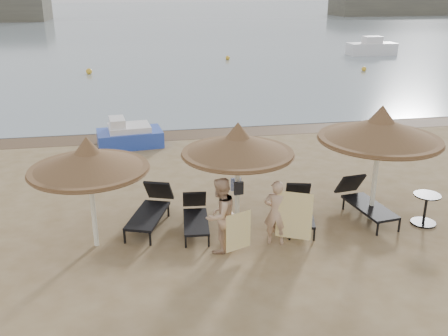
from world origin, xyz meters
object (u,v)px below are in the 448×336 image
at_px(side_table, 425,210).
at_px(person_left, 220,210).
at_px(palapa_left, 88,160).
at_px(lounger_far_right, 364,200).
at_px(palapa_center, 238,145).
at_px(lounger_near_right, 299,207).
at_px(person_right, 276,208).
at_px(pedal_boat, 129,135).
at_px(palapa_right, 380,130).
at_px(lounger_near_left, 195,215).
at_px(lounger_far_left, 151,208).

relative_size(side_table, person_left, 0.39).
relative_size(palapa_left, lounger_far_right, 1.24).
bearing_deg(lounger_far_right, palapa_center, 172.86).
relative_size(lounger_near_right, person_right, 1.09).
distance_m(person_right, pedal_boat, 8.92).
bearing_deg(palapa_right, side_table, -23.52).
height_order(side_table, person_left, person_left).
relative_size(palapa_left, person_left, 1.31).
relative_size(lounger_near_left, side_table, 2.27).
relative_size(palapa_right, person_right, 1.65).
distance_m(lounger_far_left, side_table, 6.97).
distance_m(lounger_near_left, side_table, 5.84).
distance_m(palapa_left, person_left, 3.12).
bearing_deg(palapa_right, palapa_center, 176.88).
bearing_deg(palapa_left, lounger_far_right, 3.72).
xyz_separation_m(lounger_near_right, lounger_far_right, (1.79, 0.05, 0.03)).
height_order(palapa_right, lounger_far_right, palapa_right).
relative_size(palapa_left, pedal_boat, 1.07).
bearing_deg(lounger_far_right, side_table, -38.35).
bearing_deg(palapa_right, lounger_far_left, 172.57).
bearing_deg(lounger_near_right, lounger_far_left, -174.18).
xyz_separation_m(palapa_right, lounger_near_right, (-1.90, 0.19, -2.02)).
xyz_separation_m(palapa_left, palapa_center, (3.45, 0.39, 0.04)).
height_order(palapa_left, pedal_boat, palapa_left).
distance_m(palapa_left, lounger_far_left, 2.36).
xyz_separation_m(lounger_far_left, person_left, (1.50, -1.67, 0.61)).
bearing_deg(palapa_left, side_table, -2.25).
height_order(palapa_right, person_left, palapa_right).
bearing_deg(lounger_far_right, lounger_far_left, 166.89).
bearing_deg(side_table, person_right, -175.55).
xyz_separation_m(palapa_left, palapa_right, (6.99, 0.20, 0.29)).
bearing_deg(lounger_far_left, palapa_center, 5.37).
height_order(palapa_right, lounger_near_right, palapa_right).
height_order(person_right, pedal_boat, person_right).
bearing_deg(lounger_far_right, person_left, -171.80).
bearing_deg(lounger_near_right, palapa_center, -165.94).
xyz_separation_m(palapa_left, lounger_far_left, (1.33, 0.94, -1.70)).
height_order(lounger_far_left, lounger_near_left, lounger_far_left).
distance_m(lounger_near_left, person_left, 1.43).
xyz_separation_m(lounger_near_left, pedal_boat, (-1.63, 7.15, 0.05)).
height_order(lounger_far_left, pedal_boat, pedal_boat).
distance_m(lounger_far_right, pedal_boat, 9.40).
distance_m(lounger_far_right, person_left, 4.26).
xyz_separation_m(person_right, pedal_boat, (-3.39, 8.23, -0.51)).
bearing_deg(person_right, pedal_boat, -45.84).
bearing_deg(person_right, palapa_right, -141.75).
bearing_deg(person_right, palapa_left, 13.11).
height_order(lounger_near_right, pedal_boat, pedal_boat).
xyz_separation_m(palapa_center, palapa_right, (3.54, -0.19, 0.24)).
relative_size(lounger_far_right, person_right, 1.17).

